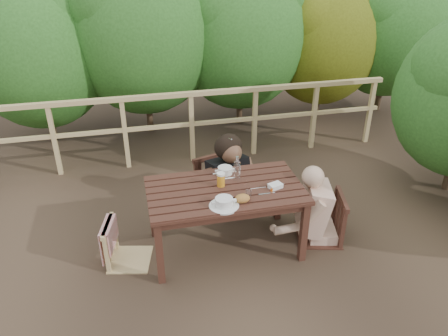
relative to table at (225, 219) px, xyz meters
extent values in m
plane|color=#483627|center=(0.00, 0.00, -0.35)|extent=(60.00, 60.00, 0.00)
cube|color=#361D15|center=(0.00, 0.00, 0.00)|extent=(1.50, 0.84, 0.69)
cube|color=tan|center=(-0.97, 0.01, 0.07)|extent=(0.49, 0.49, 0.83)
cube|color=#361D15|center=(0.14, 0.84, 0.16)|extent=(0.62, 0.62, 1.01)
cube|color=#361D15|center=(1.01, -0.06, 0.12)|extent=(0.57, 0.57, 0.94)
cube|color=tan|center=(0.00, 2.00, 0.16)|extent=(5.60, 0.10, 1.01)
cylinder|color=silver|center=(-0.08, -0.29, 0.39)|extent=(0.27, 0.27, 0.09)
cylinder|color=silver|center=(0.07, 0.28, 0.39)|extent=(0.25, 0.25, 0.08)
ellipsoid|color=#B16631|center=(0.10, -0.26, 0.39)|extent=(0.14, 0.11, 0.08)
cylinder|color=gold|center=(-0.03, 0.05, 0.42)|extent=(0.08, 0.08, 0.15)
cylinder|color=white|center=(0.15, 0.13, 0.48)|extent=(0.07, 0.07, 0.27)
cylinder|color=silver|center=(0.18, -0.18, 0.38)|extent=(0.06, 0.06, 0.07)
cube|color=white|center=(0.47, -0.10, 0.37)|extent=(0.15, 0.13, 0.06)
camera|label=1|loc=(-0.82, -3.49, 2.54)|focal=35.03mm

